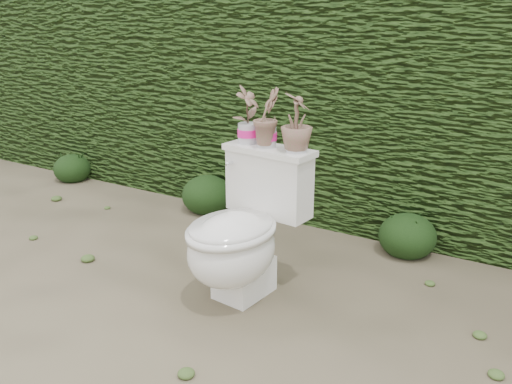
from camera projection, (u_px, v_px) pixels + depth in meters
The scene contains 9 objects.
ground at pixel (221, 291), 2.97m from camera, with size 60.00×60.00×0.00m, color #7F7357.
hedge at pixel (341, 104), 4.02m from camera, with size 8.00×1.00×1.60m, color #36581D.
toilet at pixel (242, 235), 2.82m from camera, with size 0.53×0.72×0.78m.
potted_plant_left at pixel (247, 116), 2.90m from camera, with size 0.16×0.11×0.30m, color #267C2A.
potted_plant_center at pixel (267, 119), 2.82m from camera, with size 0.16×0.13×0.30m, color #267C2A.
potted_plant_right at pixel (297, 124), 2.72m from camera, with size 0.16×0.16×0.29m, color #267C2A.
liriope_clump_0 at pixel (72, 166), 4.87m from camera, with size 0.33×0.33×0.26m, color #1F3A14.
liriope_clump_1 at pixel (207, 191), 4.12m from camera, with size 0.38×0.38×0.30m, color #1F3A14.
liriope_clump_2 at pixel (408, 232), 3.39m from camera, with size 0.36×0.36×0.29m, color #1F3A14.
Camera 1 is at (1.53, -2.17, 1.47)m, focal length 38.00 mm.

